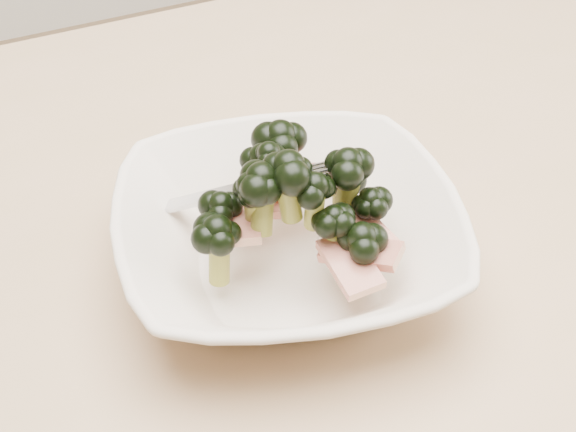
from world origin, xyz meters
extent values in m
cube|color=tan|center=(0.00, 0.00, 0.73)|extent=(1.20, 0.80, 0.04)
cylinder|color=tan|center=(0.55, 0.35, 0.35)|extent=(0.06, 0.06, 0.71)
imported|color=beige|center=(-0.05, -0.06, 0.78)|extent=(0.31, 0.31, 0.06)
cylinder|color=olive|center=(-0.03, -0.01, 0.80)|extent=(0.02, 0.02, 0.05)
ellipsoid|color=black|center=(-0.03, -0.01, 0.83)|extent=(0.04, 0.04, 0.03)
cylinder|color=olive|center=(-0.03, -0.01, 0.79)|extent=(0.02, 0.02, 0.04)
ellipsoid|color=black|center=(-0.03, -0.01, 0.81)|extent=(0.03, 0.03, 0.03)
cylinder|color=olive|center=(-0.08, -0.06, 0.81)|extent=(0.02, 0.02, 0.04)
ellipsoid|color=black|center=(-0.08, -0.06, 0.84)|extent=(0.03, 0.03, 0.02)
cylinder|color=olive|center=(-0.02, -0.12, 0.79)|extent=(0.02, 0.02, 0.03)
ellipsoid|color=black|center=(-0.02, -0.12, 0.81)|extent=(0.04, 0.04, 0.03)
cylinder|color=olive|center=(-0.05, -0.03, 0.81)|extent=(0.02, 0.02, 0.03)
ellipsoid|color=black|center=(-0.05, -0.03, 0.83)|extent=(0.04, 0.04, 0.03)
cylinder|color=olive|center=(-0.04, -0.10, 0.80)|extent=(0.02, 0.02, 0.03)
ellipsoid|color=black|center=(-0.04, -0.10, 0.82)|extent=(0.03, 0.03, 0.02)
cylinder|color=olive|center=(-0.04, -0.09, 0.82)|extent=(0.02, 0.02, 0.04)
ellipsoid|color=black|center=(-0.04, -0.09, 0.84)|extent=(0.03, 0.03, 0.03)
cylinder|color=olive|center=(-0.06, -0.07, 0.83)|extent=(0.02, 0.02, 0.04)
ellipsoid|color=black|center=(-0.06, -0.07, 0.85)|extent=(0.04, 0.04, 0.03)
cylinder|color=olive|center=(-0.11, -0.07, 0.79)|extent=(0.02, 0.02, 0.04)
ellipsoid|color=black|center=(-0.11, -0.07, 0.82)|extent=(0.04, 0.04, 0.03)
cylinder|color=olive|center=(0.00, -0.09, 0.80)|extent=(0.01, 0.02, 0.04)
ellipsoid|color=black|center=(0.00, -0.09, 0.82)|extent=(0.03, 0.03, 0.02)
cylinder|color=olive|center=(0.00, -0.05, 0.79)|extent=(0.02, 0.02, 0.03)
ellipsoid|color=black|center=(0.00, -0.05, 0.82)|extent=(0.03, 0.03, 0.03)
cylinder|color=olive|center=(-0.04, -0.01, 0.79)|extent=(0.02, 0.01, 0.04)
ellipsoid|color=black|center=(-0.04, -0.01, 0.81)|extent=(0.03, 0.03, 0.02)
cylinder|color=olive|center=(-0.10, -0.05, 0.80)|extent=(0.02, 0.02, 0.03)
ellipsoid|color=black|center=(-0.10, -0.05, 0.82)|extent=(0.03, 0.03, 0.03)
cylinder|color=olive|center=(-0.01, -0.08, 0.81)|extent=(0.02, 0.01, 0.05)
ellipsoid|color=black|center=(-0.01, -0.08, 0.84)|extent=(0.04, 0.04, 0.03)
cylinder|color=olive|center=(-0.07, -0.07, 0.82)|extent=(0.02, 0.03, 0.04)
ellipsoid|color=black|center=(-0.07, -0.07, 0.85)|extent=(0.04, 0.04, 0.03)
cylinder|color=olive|center=(0.00, -0.05, 0.80)|extent=(0.02, 0.02, 0.04)
ellipsoid|color=black|center=(0.00, -0.05, 0.82)|extent=(0.03, 0.03, 0.03)
cylinder|color=olive|center=(-0.05, -0.04, 0.82)|extent=(0.02, 0.02, 0.04)
ellipsoid|color=black|center=(-0.05, -0.04, 0.84)|extent=(0.03, 0.03, 0.02)
cube|color=maroon|center=(-0.03, -0.03, 0.79)|extent=(0.04, 0.04, 0.02)
cube|color=maroon|center=(-0.02, -0.12, 0.80)|extent=(0.05, 0.06, 0.02)
cube|color=maroon|center=(-0.01, -0.10, 0.80)|extent=(0.04, 0.05, 0.02)
cube|color=maroon|center=(0.00, -0.03, 0.80)|extent=(0.04, 0.03, 0.02)
cube|color=maroon|center=(-0.09, -0.06, 0.80)|extent=(0.04, 0.05, 0.01)
cube|color=maroon|center=(-0.04, -0.12, 0.80)|extent=(0.03, 0.05, 0.02)
cube|color=maroon|center=(-0.06, -0.02, 0.79)|extent=(0.04, 0.04, 0.02)
cube|color=maroon|center=(-0.03, -0.02, 0.80)|extent=(0.05, 0.04, 0.01)
camera|label=1|loc=(-0.25, -0.45, 1.16)|focal=50.00mm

